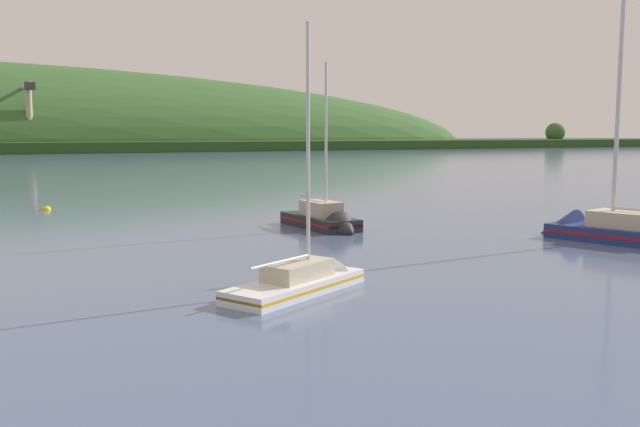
{
  "coord_description": "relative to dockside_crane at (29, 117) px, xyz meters",
  "views": [
    {
      "loc": [
        -19.3,
        7.23,
        5.54
      ],
      "look_at": [
        -2.75,
        37.13,
        1.52
      ],
      "focal_mm": 38.32,
      "sensor_mm": 36.0,
      "label": 1
    }
  ],
  "objects": [
    {
      "name": "dockside_crane",
      "position": [
        0.0,
        0.0,
        0.0
      ],
      "size": [
        4.39,
        16.62,
        20.42
      ],
      "rotation": [
        0.0,
        0.0,
        1.66
      ],
      "color": "#4C4C51",
      "rests_on": "ground"
    },
    {
      "name": "sailboat_near_mooring",
      "position": [
        -3.48,
        -181.07,
        -9.9
      ],
      "size": [
        2.27,
        6.85,
        10.5
      ],
      "rotation": [
        0.0,
        0.0,
        4.71
      ],
      "color": "#232328",
      "rests_on": "ground"
    },
    {
      "name": "sailboat_far_left",
      "position": [
        7.35,
        -191.96,
        -10.04
      ],
      "size": [
        5.24,
        9.49,
        14.32
      ],
      "rotation": [
        0.0,
        0.0,
        1.83
      ],
      "color": "navy",
      "rests_on": "ground"
    },
    {
      "name": "sailboat_outer_reach",
      "position": [
        -11.63,
        -194.22,
        -10.12
      ],
      "size": [
        6.8,
        4.54,
        10.3
      ],
      "rotation": [
        0.0,
        0.0,
        0.44
      ],
      "color": "white",
      "rests_on": "ground"
    },
    {
      "name": "mooring_buoy_midchannel",
      "position": [
        -16.4,
        -162.59,
        -10.22
      ],
      "size": [
        0.63,
        0.63,
        0.71
      ],
      "color": "yellow",
      "rests_on": "ground"
    }
  ]
}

